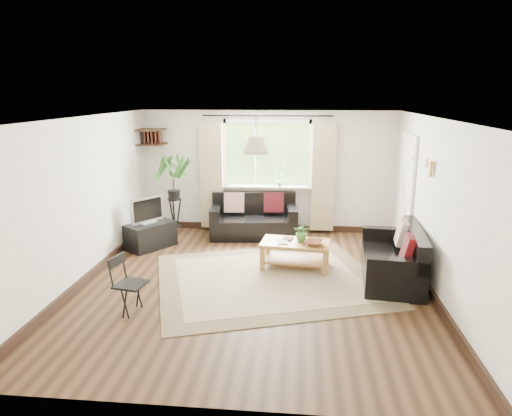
# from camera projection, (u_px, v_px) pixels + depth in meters

# --- Properties ---
(floor) EXTENTS (5.50, 5.50, 0.00)m
(floor) POSITION_uv_depth(u_px,v_px,m) (253.00, 284.00, 6.71)
(floor) COLOR black
(floor) RESTS_ON ground
(ceiling) EXTENTS (5.50, 5.50, 0.00)m
(ceiling) POSITION_uv_depth(u_px,v_px,m) (253.00, 118.00, 6.12)
(ceiling) COLOR white
(ceiling) RESTS_ON floor
(wall_back) EXTENTS (5.00, 0.02, 2.40)m
(wall_back) POSITION_uv_depth(u_px,v_px,m) (267.00, 172.00, 9.06)
(wall_back) COLOR beige
(wall_back) RESTS_ON floor
(wall_front) EXTENTS (5.00, 0.02, 2.40)m
(wall_front) POSITION_uv_depth(u_px,v_px,m) (220.00, 284.00, 3.76)
(wall_front) COLOR beige
(wall_front) RESTS_ON floor
(wall_left) EXTENTS (0.02, 5.50, 2.40)m
(wall_left) POSITION_uv_depth(u_px,v_px,m) (83.00, 201.00, 6.64)
(wall_left) COLOR beige
(wall_left) RESTS_ON floor
(wall_right) EXTENTS (0.02, 5.50, 2.40)m
(wall_right) POSITION_uv_depth(u_px,v_px,m) (436.00, 209.00, 6.18)
(wall_right) COLOR beige
(wall_right) RESTS_ON floor
(rug) EXTENTS (3.93, 3.63, 0.02)m
(rug) POSITION_uv_depth(u_px,v_px,m) (269.00, 279.00, 6.86)
(rug) COLOR #C4B698
(rug) RESTS_ON floor
(window) EXTENTS (2.50, 0.16, 2.16)m
(window) POSITION_uv_depth(u_px,v_px,m) (267.00, 154.00, 8.94)
(window) COLOR white
(window) RESTS_ON wall_back
(door) EXTENTS (0.06, 0.96, 2.06)m
(door) POSITION_uv_depth(u_px,v_px,m) (405.00, 196.00, 7.87)
(door) COLOR silver
(door) RESTS_ON wall_right
(corner_shelf) EXTENTS (0.50, 0.50, 0.34)m
(corner_shelf) POSITION_uv_depth(u_px,v_px,m) (151.00, 137.00, 8.86)
(corner_shelf) COLOR black
(corner_shelf) RESTS_ON wall_back
(pendant_lamp) EXTENTS (0.36, 0.36, 0.54)m
(pendant_lamp) POSITION_uv_depth(u_px,v_px,m) (256.00, 141.00, 6.59)
(pendant_lamp) COLOR beige
(pendant_lamp) RESTS_ON ceiling
(wall_sconce) EXTENTS (0.12, 0.12, 0.28)m
(wall_sconce) POSITION_uv_depth(u_px,v_px,m) (429.00, 166.00, 6.34)
(wall_sconce) COLOR beige
(wall_sconce) RESTS_ON wall_right
(sofa_back) EXTENTS (1.72, 0.97, 0.78)m
(sofa_back) POSITION_uv_depth(u_px,v_px,m) (254.00, 217.00, 8.83)
(sofa_back) COLOR black
(sofa_back) RESTS_ON floor
(sofa_right) EXTENTS (1.69, 0.96, 0.76)m
(sofa_right) POSITION_uv_depth(u_px,v_px,m) (392.00, 255.00, 6.78)
(sofa_right) COLOR black
(sofa_right) RESTS_ON floor
(coffee_table) EXTENTS (1.13, 0.70, 0.44)m
(coffee_table) POSITION_uv_depth(u_px,v_px,m) (295.00, 255.00, 7.27)
(coffee_table) COLOR brown
(coffee_table) RESTS_ON floor
(table_plant) EXTENTS (0.28, 0.24, 0.30)m
(table_plant) POSITION_uv_depth(u_px,v_px,m) (302.00, 232.00, 7.20)
(table_plant) COLOR #3C712D
(table_plant) RESTS_ON coffee_table
(bowl) EXTENTS (0.38, 0.38, 0.08)m
(bowl) POSITION_uv_depth(u_px,v_px,m) (315.00, 243.00, 7.05)
(bowl) COLOR brown
(bowl) RESTS_ON coffee_table
(book_a) EXTENTS (0.19, 0.24, 0.02)m
(book_a) POSITION_uv_depth(u_px,v_px,m) (277.00, 242.00, 7.17)
(book_a) COLOR silver
(book_a) RESTS_ON coffee_table
(book_b) EXTENTS (0.20, 0.24, 0.02)m
(book_b) POSITION_uv_depth(u_px,v_px,m) (283.00, 238.00, 7.36)
(book_b) COLOR brown
(book_b) RESTS_ON coffee_table
(tv_stand) EXTENTS (0.89, 0.97, 0.46)m
(tv_stand) POSITION_uv_depth(u_px,v_px,m) (150.00, 235.00, 8.22)
(tv_stand) COLOR black
(tv_stand) RESTS_ON floor
(tv) EXTENTS (0.56, 0.66, 0.50)m
(tv) POSITION_uv_depth(u_px,v_px,m) (147.00, 210.00, 8.11)
(tv) COLOR #A5A5AA
(tv) RESTS_ON tv_stand
(palm_stand) EXTENTS (0.63, 0.63, 1.58)m
(palm_stand) POSITION_uv_depth(u_px,v_px,m) (174.00, 196.00, 8.83)
(palm_stand) COLOR black
(palm_stand) RESTS_ON floor
(folding_chair) EXTENTS (0.45, 0.45, 0.75)m
(folding_chair) POSITION_uv_depth(u_px,v_px,m) (131.00, 285.00, 5.74)
(folding_chair) COLOR black
(folding_chair) RESTS_ON floor
(sill_plant) EXTENTS (0.14, 0.10, 0.27)m
(sill_plant) POSITION_uv_depth(u_px,v_px,m) (279.00, 180.00, 8.96)
(sill_plant) COLOR #2D6023
(sill_plant) RESTS_ON window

